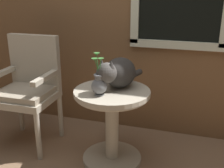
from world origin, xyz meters
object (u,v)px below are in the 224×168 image
at_px(wicker_side_table, 112,114).
at_px(pewter_vase_with_ivy, 99,84).
at_px(cat, 118,73).
at_px(wicker_chair, 29,85).

bearing_deg(wicker_side_table, pewter_vase_with_ivy, -114.44).
bearing_deg(cat, wicker_chair, 178.05).
relative_size(wicker_side_table, wicker_chair, 0.64).
height_order(wicker_side_table, cat, cat).
distance_m(wicker_chair, pewter_vase_with_ivy, 0.78).
distance_m(wicker_side_table, pewter_vase_with_ivy, 0.32).
relative_size(wicker_chair, pewter_vase_with_ivy, 3.13).
height_order(wicker_chair, cat, wicker_chair).
height_order(cat, pewter_vase_with_ivy, pewter_vase_with_ivy).
bearing_deg(pewter_vase_with_ivy, wicker_side_table, 65.56).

